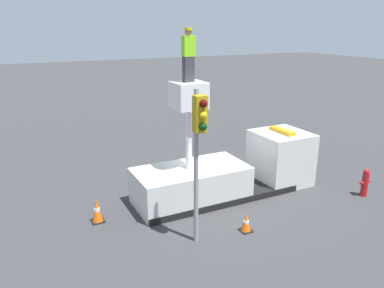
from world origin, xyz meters
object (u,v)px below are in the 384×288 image
(fire_hydrant, at_px, (365,183))
(traffic_cone_rear, at_px, (97,211))
(bucket_truck, at_px, (229,172))
(worker, at_px, (188,55))
(traffic_cone_curbside, at_px, (246,223))
(traffic_light_pole, at_px, (199,138))

(fire_hydrant, distance_m, traffic_cone_rear, 9.94)
(bucket_truck, relative_size, worker, 4.13)
(fire_hydrant, bearing_deg, traffic_cone_curbside, -178.73)
(traffic_light_pole, bearing_deg, worker, 69.69)
(worker, bearing_deg, bucket_truck, 0.00)
(bucket_truck, height_order, traffic_cone_rear, bucket_truck)
(bucket_truck, bearing_deg, traffic_cone_curbside, -110.92)
(bucket_truck, distance_m, traffic_cone_rear, 5.12)
(traffic_light_pole, distance_m, fire_hydrant, 7.70)
(worker, bearing_deg, traffic_cone_rear, 179.05)
(traffic_light_pole, relative_size, traffic_cone_rear, 5.83)
(fire_hydrant, bearing_deg, bucket_truck, 150.47)
(bucket_truck, height_order, fire_hydrant, bucket_truck)
(traffic_cone_rear, bearing_deg, worker, -0.95)
(worker, distance_m, traffic_cone_rear, 5.97)
(fire_hydrant, xyz_separation_m, traffic_cone_curbside, (-5.51, -0.12, -0.26))
(traffic_light_pole, height_order, fire_hydrant, traffic_light_pole)
(bucket_truck, relative_size, fire_hydrant, 6.58)
(traffic_cone_rear, bearing_deg, traffic_light_pole, -47.85)
(traffic_light_pole, height_order, traffic_cone_curbside, traffic_light_pole)
(bucket_truck, bearing_deg, worker, 180.00)
(worker, bearing_deg, traffic_cone_curbside, -75.01)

